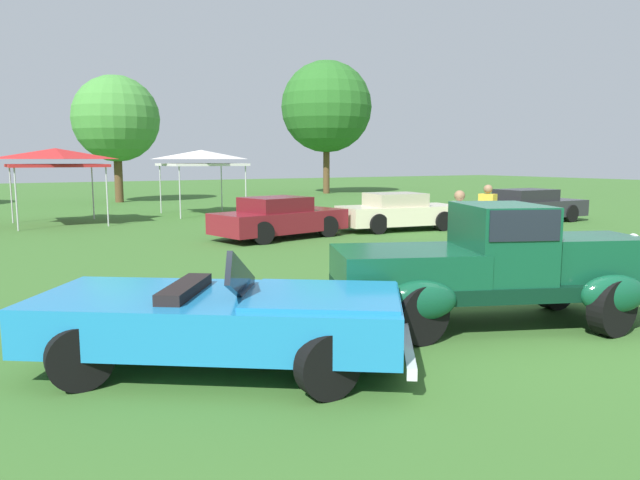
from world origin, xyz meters
TOP-DOWN VIEW (x-y plane):
  - ground_plane at (0.00, 0.00)m, footprint 120.00×120.00m
  - feature_pickup_truck at (-0.17, 0.19)m, footprint 4.58×3.03m
  - neighbor_convertible at (-4.01, 0.42)m, footprint 4.34×3.76m
  - show_car_burgundy at (1.38, 10.06)m, footprint 4.31×2.48m
  - show_car_cream at (5.69, 9.93)m, footprint 4.15×2.26m
  - show_car_charcoal at (11.43, 9.52)m, footprint 4.59×1.86m
  - spectator_between_cars at (4.74, 5.10)m, footprint 0.35×0.45m
  - spectator_by_row at (2.18, 3.40)m, footprint 0.42×0.47m
  - canopy_tent_center_field at (-3.79, 17.37)m, footprint 3.14×3.14m
  - canopy_tent_right_field at (2.00, 18.64)m, footprint 3.10×3.10m
  - treeline_mid_left at (0.48, 27.87)m, footprint 4.59×4.59m
  - treeline_center at (14.60, 29.49)m, footprint 6.11×6.11m

SIDE VIEW (x-z plane):
  - ground_plane at x=0.00m, z-range 0.00..0.00m
  - neighbor_convertible at x=-4.01m, z-range -0.12..1.28m
  - show_car_cream at x=5.69m, z-range -0.01..1.21m
  - show_car_burgundy at x=1.38m, z-range -0.01..1.21m
  - show_car_charcoal at x=11.43m, z-range -0.01..1.21m
  - feature_pickup_truck at x=-0.17m, z-range 0.02..1.72m
  - spectator_between_cars at x=4.74m, z-range 0.07..1.76m
  - spectator_by_row at x=2.18m, z-range 0.07..1.76m
  - canopy_tent_right_field at x=2.00m, z-range 1.07..3.78m
  - canopy_tent_center_field at x=-3.79m, z-range 1.07..3.78m
  - treeline_mid_left at x=0.48m, z-range 1.08..7.85m
  - treeline_center at x=14.60m, z-range 1.38..10.27m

